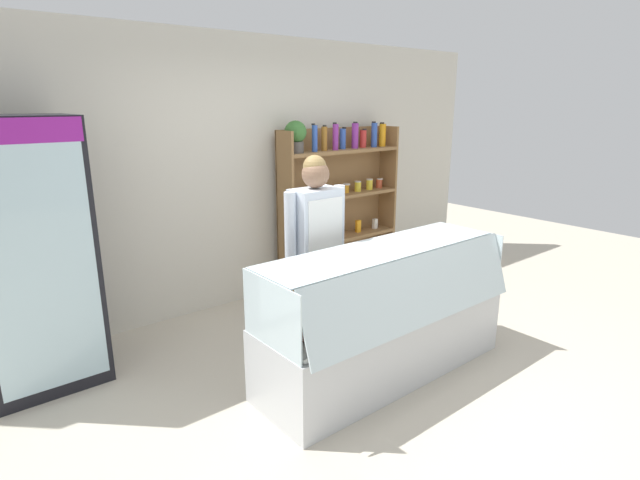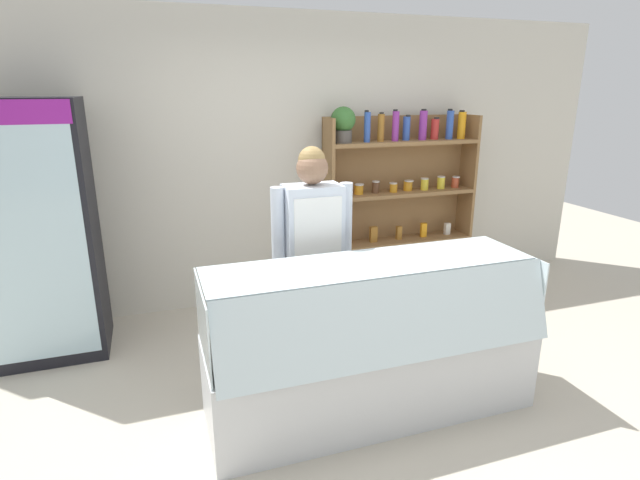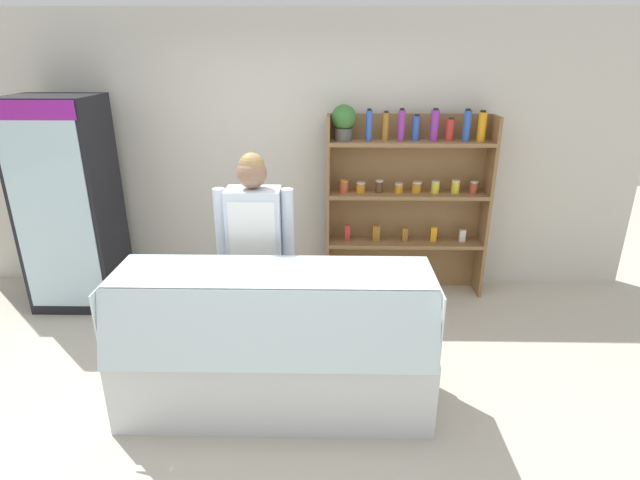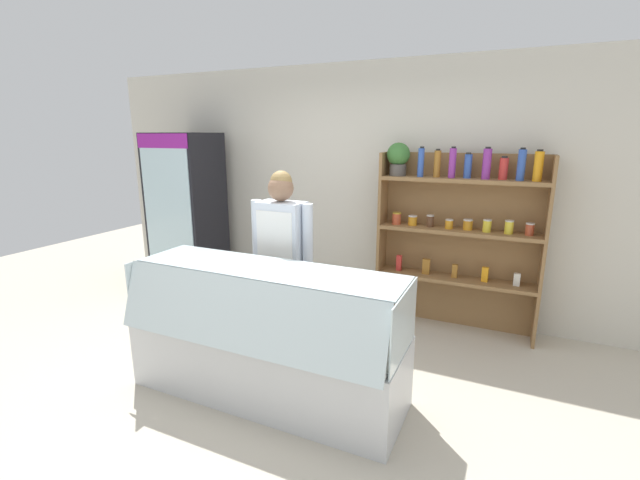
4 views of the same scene
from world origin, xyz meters
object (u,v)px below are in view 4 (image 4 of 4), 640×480
Objects in this scene: shelving_unit at (454,227)px; deli_display_case at (266,357)px; drinks_fridge at (187,215)px; shop_clerk at (282,250)px.

shelving_unit is 2.25m from deli_display_case.
drinks_fridge is at bearing -174.30° from shelving_unit.
deli_display_case is at bearing -72.42° from shop_clerk.
drinks_fridge is 2.07m from shop_clerk.
shelving_unit reaches higher than deli_display_case.
shelving_unit is at bearing 5.70° from drinks_fridge.
deli_display_case is (2.05, -1.52, -0.67)m from drinks_fridge.
drinks_fridge reaches higher than shop_clerk.
shelving_unit reaches higher than shop_clerk.
drinks_fridge is 1.19× the size of shop_clerk.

